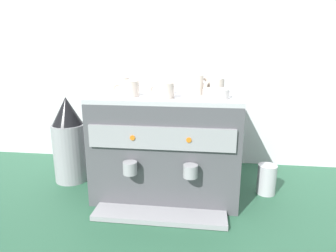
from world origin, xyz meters
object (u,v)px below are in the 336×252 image
object	(u,v)px
ceramic_cup_4	(214,86)
ceramic_bowl_1	(154,86)
espresso_machine	(168,143)
ceramic_bowl_0	(195,86)
ceramic_cup_0	(123,84)
ceramic_cup_2	(165,90)
coffee_grinder	(69,142)
milk_pitcher	(266,179)
ceramic_cup_1	(197,85)
ceramic_cup_3	(129,88)
ceramic_bowl_2	(216,94)
ceramic_bowl_3	(162,90)

from	to	relation	value
ceramic_cup_4	ceramic_bowl_1	xyz separation A→B (m)	(-0.28, 0.10, -0.02)
espresso_machine	ceramic_bowl_0	distance (m)	0.30
espresso_machine	ceramic_cup_0	bearing A→B (deg)	167.78
espresso_machine	ceramic_cup_2	size ratio (longest dim) A/B	6.14
coffee_grinder	milk_pitcher	bearing A→B (deg)	-1.43
ceramic_cup_1	ceramic_cup_3	world-z (taller)	ceramic_cup_1
ceramic_bowl_1	ceramic_bowl_2	world-z (taller)	ceramic_bowl_1
ceramic_cup_1	ceramic_cup_2	distance (m)	0.16
ceramic_cup_0	ceramic_cup_3	xyz separation A→B (m)	(0.07, -0.15, 0.00)
coffee_grinder	espresso_machine	bearing A→B (deg)	-3.70
ceramic_bowl_2	ceramic_cup_2	bearing A→B (deg)	-171.26
ceramic_cup_1	ceramic_cup_4	world-z (taller)	ceramic_cup_1
ceramic_cup_0	milk_pitcher	size ratio (longest dim) A/B	0.63
ceramic_bowl_0	coffee_grinder	xyz separation A→B (m)	(-0.61, -0.09, -0.27)
ceramic_bowl_1	ceramic_bowl_3	size ratio (longest dim) A/B	1.11
ceramic_cup_1	ceramic_bowl_1	xyz separation A→B (m)	(-0.21, 0.14, -0.02)
ceramic_bowl_1	coffee_grinder	world-z (taller)	ceramic_bowl_1
ceramic_cup_4	ceramic_cup_0	bearing A→B (deg)	174.25
ceramic_cup_0	ceramic_bowl_2	bearing A→B (deg)	-19.30
ceramic_cup_0	ceramic_cup_1	size ratio (longest dim) A/B	0.96
ceramic_cup_2	ceramic_cup_4	size ratio (longest dim) A/B	0.96
ceramic_cup_0	ceramic_cup_1	distance (m)	0.35
ceramic_cup_0	coffee_grinder	bearing A→B (deg)	-176.90
ceramic_cup_2	ceramic_cup_3	distance (m)	0.16
espresso_machine	ceramic_cup_0	size ratio (longest dim) A/B	7.18
espresso_machine	ceramic_bowl_2	xyz separation A→B (m)	(0.21, -0.10, 0.25)
ceramic_cup_4	ceramic_bowl_0	bearing A→B (deg)	126.85
espresso_machine	ceramic_bowl_0	bearing A→B (deg)	47.13
espresso_machine	ceramic_cup_1	size ratio (longest dim) A/B	6.87
ceramic_bowl_3	ceramic_bowl_0	bearing A→B (deg)	47.05
coffee_grinder	milk_pitcher	size ratio (longest dim) A/B	3.08
ceramic_bowl_1	coffee_grinder	xyz separation A→B (m)	(-0.41, -0.07, -0.27)
espresso_machine	ceramic_bowl_1	world-z (taller)	ceramic_bowl_1
milk_pitcher	ceramic_cup_3	bearing A→B (deg)	-169.73
coffee_grinder	ceramic_cup_0	bearing A→B (deg)	3.10
ceramic_bowl_2	coffee_grinder	distance (m)	0.76
ceramic_bowl_3	coffee_grinder	xyz separation A→B (m)	(-0.47, 0.06, -0.27)
ceramic_cup_1	ceramic_bowl_3	world-z (taller)	ceramic_cup_1
espresso_machine	ceramic_cup_0	xyz separation A→B (m)	(-0.22, 0.05, 0.26)
ceramic_bowl_2	espresso_machine	bearing A→B (deg)	153.83
ceramic_bowl_2	ceramic_cup_4	bearing A→B (deg)	92.43
ceramic_cup_4	milk_pitcher	bearing A→B (deg)	0.75
milk_pitcher	ceramic_cup_1	bearing A→B (deg)	-173.17
milk_pitcher	ceramic_cup_2	bearing A→B (deg)	-162.70
ceramic_bowl_0	ceramic_bowl_2	world-z (taller)	same
espresso_machine	ceramic_bowl_0	xyz separation A→B (m)	(0.11, 0.12, 0.25)
ceramic_cup_2	ceramic_cup_0	bearing A→B (deg)	141.00
ceramic_cup_0	ceramic_cup_4	xyz separation A→B (m)	(0.42, -0.04, 0.00)
ceramic_cup_1	milk_pitcher	xyz separation A→B (m)	(0.33, 0.04, -0.43)
ceramic_cup_2	milk_pitcher	size ratio (longest dim) A/B	0.73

